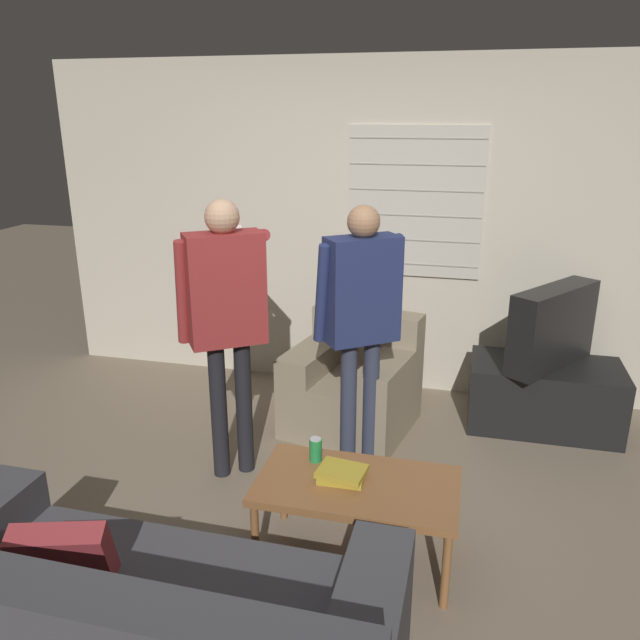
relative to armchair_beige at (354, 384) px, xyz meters
name	(u,v)px	position (x,y,z in m)	size (l,w,h in m)	color
ground_plane	(301,530)	(-0.05, -1.25, -0.32)	(16.00, 16.00, 0.00)	#7F705B
wall_back	(370,230)	(-0.04, 0.77, 0.96)	(5.20, 0.08, 2.55)	beige
armchair_beige	(354,384)	(0.00, 0.00, 0.00)	(0.95, 0.93, 0.80)	gray
coffee_table	(357,490)	(0.28, -1.40, 0.08)	(0.98, 0.54, 0.44)	brown
tv_stand	(544,396)	(1.32, 0.30, -0.08)	(1.03, 0.55, 0.47)	black
tv	(552,327)	(1.31, 0.30, 0.43)	(0.63, 0.77, 0.56)	black
person_left_standing	(226,306)	(-0.62, -0.78, 0.77)	(0.53, 0.87, 1.70)	black
person_right_standing	(361,307)	(0.12, -0.50, 0.73)	(0.53, 0.82, 1.66)	#33384C
book_stack	(342,474)	(0.20, -1.39, 0.15)	(0.25, 0.21, 0.06)	gold
soda_can	(315,450)	(0.04, -1.26, 0.18)	(0.07, 0.07, 0.13)	#238E47
spare_remote	(337,472)	(0.17, -1.36, 0.13)	(0.09, 0.14, 0.02)	black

